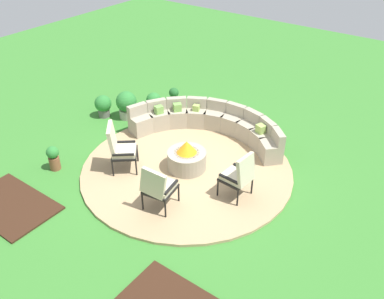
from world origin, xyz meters
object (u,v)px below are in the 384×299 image
object	(u,v)px
lounge_chair_back_left	(239,175)
potted_plant_0	(53,157)
potted_plant_1	(174,96)
lounge_chair_front_right	(158,186)
lounge_chair_front_left	(120,147)
curved_stone_bench	(210,124)
potted_plant_4	(154,103)
fire_pit	(187,158)
potted_plant_3	(103,105)
potted_plant_2	(127,104)

from	to	relation	value
lounge_chair_back_left	potted_plant_0	world-z (taller)	lounge_chair_back_left
potted_plant_0	potted_plant_1	size ratio (longest dim) A/B	1.12
lounge_chair_front_right	potted_plant_1	size ratio (longest dim) A/B	1.95
lounge_chair_front_left	lounge_chair_back_left	bearing A→B (deg)	65.36
curved_stone_bench	lounge_chair_front_right	distance (m)	3.06
curved_stone_bench	potted_plant_4	size ratio (longest dim) A/B	5.78
fire_pit	potted_plant_1	xyz separation A→B (m)	(-2.27, 2.41, -0.05)
lounge_chair_front_right	potted_plant_3	world-z (taller)	lounge_chair_front_right
potted_plant_3	lounge_chair_back_left	bearing A→B (deg)	-10.19
lounge_chair_front_left	lounge_chair_front_right	distance (m)	1.63
potted_plant_3	potted_plant_1	bearing A→B (deg)	56.60
potted_plant_2	lounge_chair_front_left	bearing A→B (deg)	-49.25
potted_plant_4	lounge_chair_back_left	bearing A→B (deg)	-24.96
curved_stone_bench	potted_plant_3	xyz separation A→B (m)	(-2.99, -0.84, -0.02)
lounge_chair_front_left	lounge_chair_front_right	world-z (taller)	lounge_chair_front_left
lounge_chair_front_left	lounge_chair_front_right	bearing A→B (deg)	31.31
curved_stone_bench	potted_plant_4	world-z (taller)	curved_stone_bench
curved_stone_bench	lounge_chair_back_left	distance (m)	2.54
potted_plant_0	potted_plant_4	world-z (taller)	potted_plant_4
curved_stone_bench	lounge_chair_back_left	bearing A→B (deg)	-42.54
fire_pit	potted_plant_4	xyz separation A→B (m)	(-2.32, 1.58, 0.03)
potted_plant_1	lounge_chair_back_left	bearing A→B (deg)	-34.79
lounge_chair_front_left	potted_plant_1	xyz separation A→B (m)	(-1.09, 3.29, -0.35)
lounge_chair_front_left	potted_plant_4	distance (m)	2.73
potted_plant_1	potted_plant_2	xyz separation A→B (m)	(-0.55, -1.38, 0.14)
lounge_chair_back_left	potted_plant_0	xyz separation A→B (m)	(-3.90, -1.56, -0.29)
fire_pit	potted_plant_0	xyz separation A→B (m)	(-2.45, -1.74, -0.01)
curved_stone_bench	potted_plant_0	distance (m)	3.85
potted_plant_2	potted_plant_4	distance (m)	0.75
potted_plant_1	potted_plant_4	xyz separation A→B (m)	(-0.05, -0.83, 0.08)
curved_stone_bench	lounge_chair_front_right	bearing A→B (deg)	-75.21
potted_plant_1	potted_plant_2	world-z (taller)	potted_plant_2
fire_pit	lounge_chair_back_left	size ratio (longest dim) A/B	0.85
potted_plant_3	potted_plant_4	world-z (taller)	potted_plant_4
lounge_chair_front_left	lounge_chair_back_left	xyz separation A→B (m)	(2.63, 0.71, -0.03)
curved_stone_bench	potted_plant_1	distance (m)	2.05
potted_plant_0	potted_plant_3	bearing A→B (deg)	111.30
fire_pit	lounge_chair_back_left	distance (m)	1.49
fire_pit	curved_stone_bench	world-z (taller)	curved_stone_bench
potted_plant_0	potted_plant_1	world-z (taller)	potted_plant_0
lounge_chair_back_left	potted_plant_2	bearing A→B (deg)	78.69
lounge_chair_back_left	potted_plant_1	xyz separation A→B (m)	(-3.72, 2.59, -0.33)
potted_plant_0	potted_plant_1	bearing A→B (deg)	87.48
lounge_chair_front_right	lounge_chair_back_left	world-z (taller)	same
lounge_chair_front_left	potted_plant_0	world-z (taller)	lounge_chair_front_left
lounge_chair_front_left	potted_plant_2	bearing A→B (deg)	-178.95
fire_pit	lounge_chair_front_left	bearing A→B (deg)	-143.01
fire_pit	potted_plant_3	bearing A→B (deg)	168.48
fire_pit	lounge_chair_back_left	world-z (taller)	lounge_chair_back_left
lounge_chair_front_left	potted_plant_0	distance (m)	1.57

